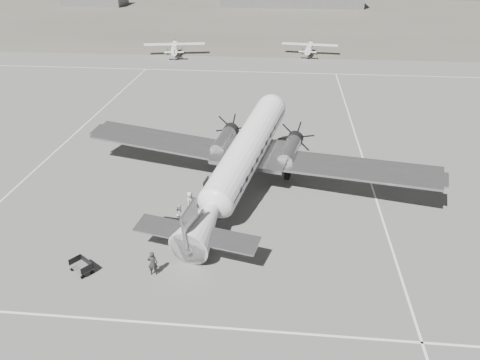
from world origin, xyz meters
name	(u,v)px	position (x,y,z in m)	size (l,w,h in m)	color
ground	(227,199)	(0.00, 0.00, 0.00)	(260.00, 260.00, 0.00)	slate
taxi_line_near	(195,326)	(0.00, -14.00, 0.01)	(60.00, 0.15, 0.01)	white
taxi_line_right	(378,206)	(12.00, 0.00, 0.01)	(0.15, 80.00, 0.01)	white
taxi_line_left	(66,142)	(-18.00, 10.00, 0.01)	(0.15, 60.00, 0.01)	white
taxi_line_horizon	(258,72)	(0.00, 40.00, 0.01)	(90.00, 0.15, 0.01)	white
grass_infield	(272,18)	(0.00, 95.00, 0.00)	(260.00, 90.00, 0.01)	#5E5C4F
dc3_airliner	(242,160)	(1.15, 1.15, 2.95)	(30.92, 21.46, 5.89)	#ADADAF
light_plane_left	(175,49)	(-15.55, 50.21, 1.12)	(10.80, 8.76, 2.24)	white
light_plane_right	(309,49)	(8.28, 52.99, 1.04)	(10.02, 8.13, 2.08)	white
baggage_cart_near	(172,226)	(-3.30, -5.12, 0.46)	(1.61, 1.14, 0.91)	#5B5B5B
baggage_cart_far	(81,267)	(-7.93, -10.16, 0.42)	(1.50, 1.06, 0.85)	#5B5B5B
ground_crew	(153,263)	(-3.40, -9.90, 0.85)	(0.62, 0.41, 1.71)	#292929
ramp_agent	(180,214)	(-2.99, -3.84, 0.75)	(0.73, 0.56, 1.49)	#BABAB8
passenger	(190,202)	(-2.56, -2.13, 0.82)	(0.80, 0.52, 1.64)	beige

